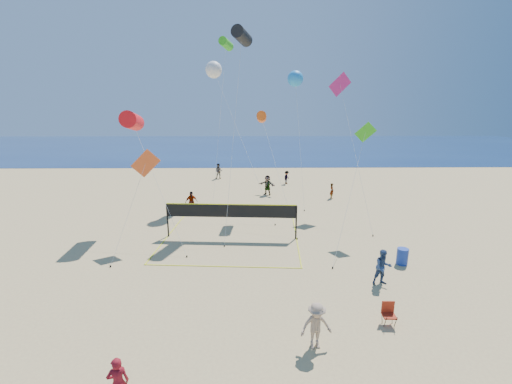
{
  "coord_description": "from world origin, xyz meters",
  "views": [
    {
      "loc": [
        -0.08,
        -10.34,
        8.6
      ],
      "look_at": [
        0.09,
        2.0,
        5.45
      ],
      "focal_mm": 24.0,
      "sensor_mm": 36.0,
      "label": 1
    }
  ],
  "objects_px": {
    "woman": "(118,383)",
    "volleyball_net": "(231,215)",
    "camp_chair": "(389,312)",
    "trash_barrel": "(402,256)"
  },
  "relations": [
    {
      "from": "woman",
      "to": "camp_chair",
      "type": "relative_size",
      "value": 1.59
    },
    {
      "from": "trash_barrel",
      "to": "volleyball_net",
      "type": "height_order",
      "value": "volleyball_net"
    },
    {
      "from": "volleyball_net",
      "to": "camp_chair",
      "type": "bearing_deg",
      "value": -50.32
    },
    {
      "from": "trash_barrel",
      "to": "volleyball_net",
      "type": "bearing_deg",
      "value": 157.24
    },
    {
      "from": "woman",
      "to": "volleyball_net",
      "type": "distance_m",
      "value": 13.43
    },
    {
      "from": "woman",
      "to": "volleyball_net",
      "type": "height_order",
      "value": "volleyball_net"
    },
    {
      "from": "camp_chair",
      "to": "volleyball_net",
      "type": "relative_size",
      "value": 0.11
    },
    {
      "from": "camp_chair",
      "to": "volleyball_net",
      "type": "xyz_separation_m",
      "value": [
        -6.83,
        9.38,
        1.07
      ]
    },
    {
      "from": "camp_chair",
      "to": "volleyball_net",
      "type": "height_order",
      "value": "volleyball_net"
    },
    {
      "from": "woman",
      "to": "camp_chair",
      "type": "height_order",
      "value": "woman"
    }
  ]
}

